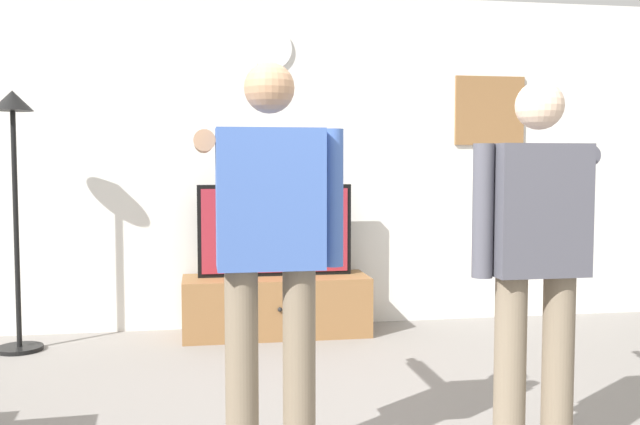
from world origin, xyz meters
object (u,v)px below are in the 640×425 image
object	(u,v)px
tv_stand	(276,306)
television	(275,230)
floor_lamp	(14,166)
person_standing_nearer_couch	(535,249)
framed_picture	(489,111)
person_standing_nearer_lamp	(270,243)
wall_clock	(271,49)

from	to	relation	value
tv_stand	television	size ratio (longest dim) A/B	1.20
floor_lamp	person_standing_nearer_couch	xyz separation A→B (m)	(2.73, -2.38, -0.36)
tv_stand	framed_picture	world-z (taller)	framed_picture
person_standing_nearer_lamp	floor_lamp	bearing A→B (deg)	123.90
floor_lamp	person_standing_nearer_lamp	distance (m)	2.82
wall_clock	person_standing_nearer_couch	world-z (taller)	wall_clock
wall_clock	framed_picture	distance (m)	1.92
television	person_standing_nearer_couch	world-z (taller)	person_standing_nearer_couch
framed_picture	person_standing_nearer_couch	world-z (taller)	framed_picture
person_standing_nearer_lamp	tv_stand	bearing A→B (deg)	83.29
television	person_standing_nearer_couch	xyz separation A→B (m)	(0.88, -2.59, 0.14)
person_standing_nearer_couch	television	bearing A→B (deg)	108.68
tv_stand	person_standing_nearer_lamp	size ratio (longest dim) A/B	0.82
television	wall_clock	distance (m)	1.46
television	wall_clock	world-z (taller)	wall_clock
tv_stand	framed_picture	distance (m)	2.44
wall_clock	person_standing_nearer_lamp	distance (m)	3.07
television	framed_picture	xyz separation A→B (m)	(1.86, 0.25, 0.97)
wall_clock	person_standing_nearer_lamp	size ratio (longest dim) A/B	0.19
television	floor_lamp	distance (m)	1.94
wall_clock	floor_lamp	bearing A→B (deg)	-166.14
television	wall_clock	xyz separation A→B (m)	(-0.00, 0.24, 1.44)
television	person_standing_nearer_lamp	xyz separation A→B (m)	(-0.29, -2.54, 0.19)
floor_lamp	person_standing_nearer_lamp	xyz separation A→B (m)	(1.56, -2.33, -0.32)
framed_picture	floor_lamp	size ratio (longest dim) A/B	0.33
framed_picture	person_standing_nearer_couch	xyz separation A→B (m)	(-0.98, -2.84, -0.82)
television	person_standing_nearer_lamp	bearing A→B (deg)	-96.59
person_standing_nearer_lamp	person_standing_nearer_couch	size ratio (longest dim) A/B	1.04
television	wall_clock	size ratio (longest dim) A/B	3.61
television	person_standing_nearer_couch	bearing A→B (deg)	-71.32
television	floor_lamp	xyz separation A→B (m)	(-1.86, -0.21, 0.50)
floor_lamp	person_standing_nearer_couch	size ratio (longest dim) A/B	1.09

